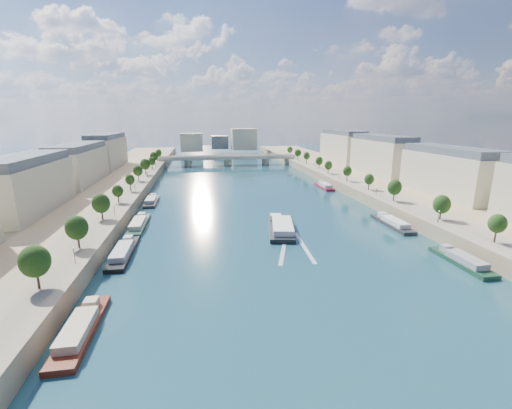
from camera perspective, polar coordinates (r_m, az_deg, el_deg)
name	(u,v)px	position (r m, az deg, el deg)	size (l,w,h in m)	color
ground	(252,204)	(156.34, -0.68, 0.12)	(700.00, 700.00, 0.00)	#0E2A3D
quay_left	(84,205)	(161.68, -26.79, -0.05)	(44.00, 520.00, 5.00)	#9E8460
quay_right	(397,193)	(180.96, 22.49, 1.79)	(44.00, 520.00, 5.00)	#9E8460
pave_left	(120,198)	(157.22, -21.68, 1.07)	(14.00, 520.00, 0.10)	gray
pave_right	(369,189)	(173.05, 18.34, 2.49)	(14.00, 520.00, 0.10)	gray
trees_left	(125,184)	(157.67, -21.01, 3.18)	(4.80, 268.80, 8.26)	#382B1E
trees_right	(357,174)	(179.99, 16.45, 4.82)	(4.80, 268.80, 8.26)	#382B1E
lamps_left	(126,196)	(146.15, -20.85, 1.31)	(0.36, 200.36, 4.28)	black
lamps_right	(356,182)	(174.92, 16.35, 3.67)	(0.36, 200.36, 4.28)	black
buildings_left	(57,169)	(174.72, -30.25, 5.18)	(16.00, 226.00, 23.20)	#B7AD8D
buildings_right	(410,161)	(195.76, 24.31, 6.63)	(16.00, 226.00, 23.20)	#B7AD8D
skyline	(224,141)	(371.06, -5.43, 10.56)	(79.00, 42.00, 22.00)	#B7AD8D
bridge	(228,159)	(285.52, -4.77, 7.55)	(112.00, 12.00, 8.15)	#C1B79E
tour_barge	(281,227)	(120.09, 4.22, -3.78)	(13.32, 29.50, 3.87)	black
wake	(294,247)	(105.35, 6.33, -7.07)	(12.39, 26.02, 0.04)	silver
moored_barges_left	(131,238)	(117.10, -20.06, -5.24)	(5.00, 121.50, 3.60)	maroon
moored_barges_right	(413,234)	(124.37, 24.64, -4.56)	(5.00, 162.90, 3.60)	black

